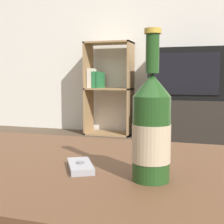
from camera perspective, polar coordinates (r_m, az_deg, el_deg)
The scene contains 7 objects.
back_wall at distance 3.78m, azimuth 11.70°, elevation 15.77°, with size 8.00×0.05×2.60m.
coffee_table at distance 0.82m, azimuth -11.33°, elevation -13.03°, with size 1.34×0.62×0.46m.
tv_stand at distance 3.46m, azimuth 13.39°, elevation -1.36°, with size 0.84×0.41×0.44m.
television at distance 3.43m, azimuth 13.59°, elevation 6.77°, with size 0.79×0.38×0.54m.
bookshelf at distance 3.68m, azimuth -1.06°, elevation 4.63°, with size 0.54×0.30×1.08m.
beer_bottle at distance 0.62m, azimuth 7.22°, elevation -3.10°, with size 0.08×0.08×0.30m.
cell_phone at distance 0.71m, azimuth -5.83°, elevation -9.80°, with size 0.10×0.12×0.02m.
Camera 1 is at (0.38, -0.68, 0.67)m, focal length 50.00 mm.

